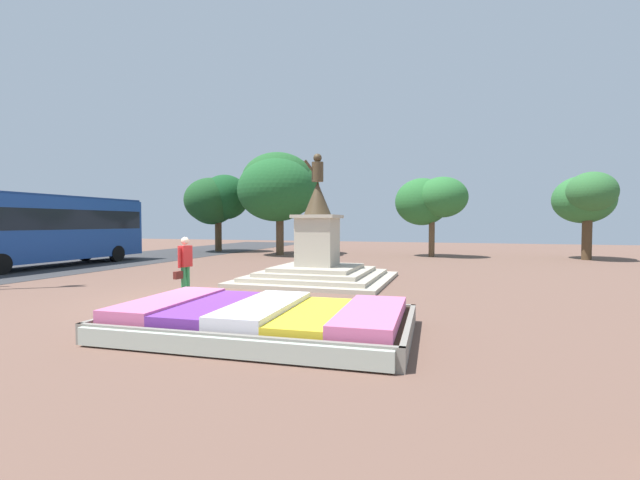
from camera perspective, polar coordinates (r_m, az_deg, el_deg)
The scene contains 9 objects.
ground_plane at distance 12.75m, azimuth -16.67°, elevation -7.61°, with size 76.27×76.27×0.00m, color brown.
flower_planter at distance 8.66m, azimuth -7.88°, elevation -10.46°, with size 5.92×3.72×0.59m.
statue_monument at distance 16.01m, azimuth -0.33°, elevation -2.53°, with size 5.32×5.32×4.74m.
city_bus at distance 24.82m, azimuth -32.95°, elevation 1.56°, with size 2.60×10.71×3.51m.
pedestrian_with_handbag at distance 13.26m, azimuth -17.58°, elevation -2.90°, with size 0.27×0.73×1.76m.
park_tree_far_left at distance 29.81m, azimuth 31.86°, elevation 4.68°, with size 3.42×4.42×5.07m.
park_tree_behind_statue at distance 28.27m, azimuth 14.51°, elevation 5.17°, with size 4.56×3.53×5.05m.
park_tree_far_right at distance 33.12m, azimuth -13.76°, elevation 5.14°, with size 4.79×4.39×5.76m.
park_tree_street_side at distance 29.47m, azimuth -5.32°, elevation 7.11°, with size 5.49×6.17×7.02m.
Camera 1 is at (7.07, -10.39, 2.18)m, focal length 24.00 mm.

